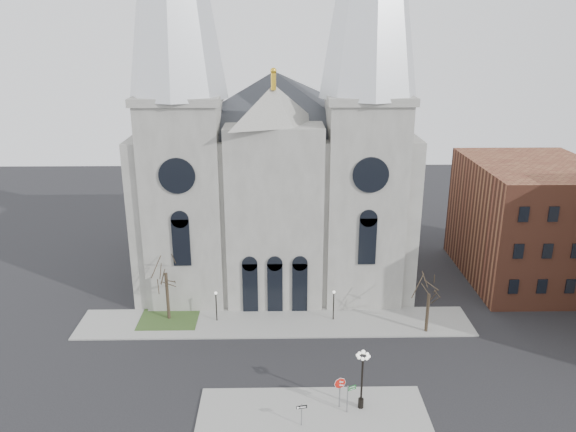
{
  "coord_description": "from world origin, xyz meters",
  "views": [
    {
      "loc": [
        0.39,
        -39.88,
        28.84
      ],
      "look_at": [
        1.26,
        8.0,
        12.63
      ],
      "focal_mm": 35.0,
      "sensor_mm": 36.0,
      "label": 1
    }
  ],
  "objects_px": {
    "globe_lamp": "(362,372)",
    "street_name_sign": "(348,397)",
    "one_way_sign": "(302,411)",
    "stop_sign": "(340,386)"
  },
  "relations": [
    {
      "from": "one_way_sign",
      "to": "street_name_sign",
      "type": "xyz_separation_m",
      "value": [
        3.71,
        1.5,
        0.11
      ]
    },
    {
      "from": "stop_sign",
      "to": "street_name_sign",
      "type": "bearing_deg",
      "value": -36.93
    },
    {
      "from": "globe_lamp",
      "to": "street_name_sign",
      "type": "relative_size",
      "value": 2.18
    },
    {
      "from": "globe_lamp",
      "to": "one_way_sign",
      "type": "bearing_deg",
      "value": -157.16
    },
    {
      "from": "globe_lamp",
      "to": "one_way_sign",
      "type": "distance_m",
      "value": 5.56
    },
    {
      "from": "stop_sign",
      "to": "globe_lamp",
      "type": "distance_m",
      "value": 2.17
    },
    {
      "from": "street_name_sign",
      "to": "stop_sign",
      "type": "bearing_deg",
      "value": 111.45
    },
    {
      "from": "globe_lamp",
      "to": "street_name_sign",
      "type": "height_order",
      "value": "globe_lamp"
    },
    {
      "from": "globe_lamp",
      "to": "one_way_sign",
      "type": "xyz_separation_m",
      "value": [
        -4.79,
        -2.02,
        -1.98
      ]
    },
    {
      "from": "stop_sign",
      "to": "street_name_sign",
      "type": "xyz_separation_m",
      "value": [
        0.61,
        -0.59,
        -0.52
      ]
    }
  ]
}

